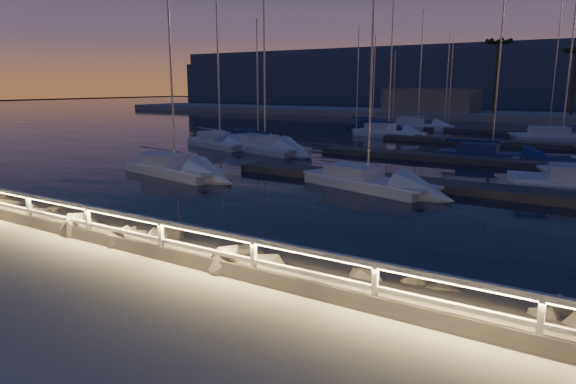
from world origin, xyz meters
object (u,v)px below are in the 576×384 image
object	(u,v)px
sailboat_a	(219,142)
sailboat_c	(365,180)
sailboat_e	(256,142)
sailboat_n	(416,125)
sailboat_j	(489,154)
sailboat_b	(173,167)
sailboat_f	(263,146)
sailboat_k	(559,136)
sailboat_m	(371,125)
guard_rail	(218,242)
sailboat_i	(387,132)

from	to	relation	value
sailboat_a	sailboat_c	size ratio (longest dim) A/B	1.01
sailboat_e	sailboat_a	bearing A→B (deg)	-160.26
sailboat_e	sailboat_n	world-z (taller)	sailboat_n
sailboat_c	sailboat_j	size ratio (longest dim) A/B	1.03
sailboat_e	sailboat_c	bearing A→B (deg)	-53.39
sailboat_b	sailboat_f	world-z (taller)	sailboat_f
sailboat_k	sailboat_m	bearing A→B (deg)	151.13
sailboat_e	sailboat_k	xyz separation A→B (m)	(20.92, 19.05, 0.07)
guard_rail	sailboat_i	bearing A→B (deg)	106.38
sailboat_a	sailboat_i	xyz separation A→B (m)	(8.42, 15.97, 0.01)
sailboat_f	sailboat_n	bearing A→B (deg)	102.16
guard_rail	sailboat_a	bearing A→B (deg)	130.16
guard_rail	sailboat_i	world-z (taller)	sailboat_i
sailboat_b	sailboat_c	xyz separation A→B (m)	(10.96, 2.35, -0.03)
sailboat_e	sailboat_k	bearing A→B (deg)	25.94
sailboat_e	sailboat_n	xyz separation A→B (m)	(5.27, 24.84, 0.05)
sailboat_i	sailboat_j	distance (m)	17.01
sailboat_b	sailboat_i	world-z (taller)	sailboat_b
sailboat_f	sailboat_m	bearing A→B (deg)	112.04
sailboat_a	sailboat_e	xyz separation A→B (m)	(2.53, 1.84, -0.05)
sailboat_b	sailboat_j	distance (m)	21.30
sailboat_e	sailboat_f	world-z (taller)	sailboat_f
sailboat_k	sailboat_n	bearing A→B (deg)	139.42
sailboat_a	sailboat_i	distance (m)	18.06
sailboat_c	sailboat_n	size ratio (longest dim) A/B	0.92
sailboat_n	sailboat_f	bearing A→B (deg)	-89.51
sailboat_k	sailboat_i	bearing A→B (deg)	177.85
sailboat_e	sailboat_j	size ratio (longest dim) A/B	0.86
sailboat_j	sailboat_a	bearing A→B (deg)	-171.63
sailboat_b	sailboat_k	bearing A→B (deg)	73.34
sailboat_n	sailboat_k	bearing A→B (deg)	-13.80
sailboat_b	sailboat_j	bearing A→B (deg)	59.20
sailboat_a	sailboat_n	world-z (taller)	sailboat_n
guard_rail	sailboat_c	distance (m)	14.66
sailboat_e	sailboat_i	size ratio (longest dim) A/B	0.80
guard_rail	sailboat_a	world-z (taller)	sailboat_a
guard_rail	sailboat_i	distance (m)	41.52
guard_rail	sailboat_f	distance (m)	27.86
sailboat_j	sailboat_n	size ratio (longest dim) A/B	0.90
sailboat_n	sailboat_i	bearing A→B (deg)	-80.14
sailboat_a	sailboat_b	size ratio (longest dim) A/B	0.97
sailboat_f	sailboat_k	world-z (taller)	sailboat_k
sailboat_c	sailboat_e	distance (m)	18.77
guard_rail	sailboat_j	bearing A→B (deg)	88.91
guard_rail	sailboat_k	bearing A→B (deg)	85.75
sailboat_f	sailboat_j	size ratio (longest dim) A/B	1.18
sailboat_c	sailboat_k	bearing A→B (deg)	94.81
sailboat_e	sailboat_j	xyz separation A→B (m)	(18.13, 2.31, 0.02)
sailboat_a	sailboat_j	distance (m)	21.07
sailboat_e	sailboat_m	distance (m)	22.11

